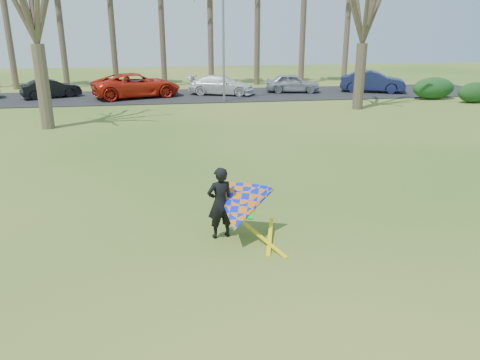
{
  "coord_description": "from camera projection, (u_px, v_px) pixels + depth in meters",
  "views": [
    {
      "loc": [
        -1.86,
        -9.97,
        5.19
      ],
      "look_at": [
        0.0,
        2.0,
        1.1
      ],
      "focal_mm": 35.0,
      "sensor_mm": 36.0,
      "label": 1
    }
  ],
  "objects": [
    {
      "name": "car_4",
      "position": [
        293.0,
        83.0,
        35.98
      ],
      "size": [
        4.34,
        2.4,
        1.4
      ],
      "primitive_type": "imported",
      "rotation": [
        0.0,
        0.0,
        1.38
      ],
      "color": "#93969F",
      "rests_on": "parking_strip"
    },
    {
      "name": "kite_flyer",
      "position": [
        237.0,
        208.0,
        11.53
      ],
      "size": [
        2.13,
        2.39,
        2.02
      ],
      "color": "black",
      "rests_on": "ground"
    },
    {
      "name": "car_2",
      "position": [
        137.0,
        85.0,
        33.51
      ],
      "size": [
        6.78,
        4.64,
        1.72
      ],
      "primitive_type": "imported",
      "rotation": [
        0.0,
        0.0,
        1.89
      ],
      "color": "red",
      "rests_on": "parking_strip"
    },
    {
      "name": "car_3",
      "position": [
        221.0,
        85.0,
        34.85
      ],
      "size": [
        5.23,
        3.41,
        1.41
      ],
      "primitive_type": "imported",
      "rotation": [
        0.0,
        0.0,
        1.25
      ],
      "color": "white",
      "rests_on": "parking_strip"
    },
    {
      "name": "streetlight",
      "position": [
        226.0,
        34.0,
        30.75
      ],
      "size": [
        2.28,
        0.18,
        8.0
      ],
      "color": "gray",
      "rests_on": "ground"
    },
    {
      "name": "parking_strip",
      "position": [
        192.0,
        96.0,
        34.66
      ],
      "size": [
        46.0,
        7.0,
        0.06
      ],
      "primitive_type": "cube",
      "color": "black",
      "rests_on": "ground"
    },
    {
      "name": "hedge_near",
      "position": [
        433.0,
        88.0,
        33.07
      ],
      "size": [
        3.07,
        1.39,
        1.54
      ],
      "primitive_type": "ellipsoid",
      "color": "#163C19",
      "rests_on": "ground"
    },
    {
      "name": "ground",
      "position": [
        253.0,
        249.0,
        11.27
      ],
      "size": [
        100.0,
        100.0,
        0.0
      ],
      "primitive_type": "plane",
      "color": "#1D5612",
      "rests_on": "ground"
    },
    {
      "name": "car_1",
      "position": [
        51.0,
        88.0,
        33.38
      ],
      "size": [
        4.24,
        2.92,
        1.32
      ],
      "primitive_type": "imported",
      "rotation": [
        0.0,
        0.0,
        1.99
      ],
      "color": "black",
      "rests_on": "parking_strip"
    },
    {
      "name": "hedge_far",
      "position": [
        475.0,
        93.0,
        31.59
      ],
      "size": [
        2.49,
        1.17,
        1.38
      ],
      "primitive_type": "ellipsoid",
      "color": "#143815",
      "rests_on": "ground"
    },
    {
      "name": "car_5",
      "position": [
        373.0,
        81.0,
        36.1
      ],
      "size": [
        5.14,
        3.47,
        1.6
      ],
      "primitive_type": "imported",
      "rotation": [
        0.0,
        0.0,
        1.17
      ],
      "color": "#171D47",
      "rests_on": "parking_strip"
    }
  ]
}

